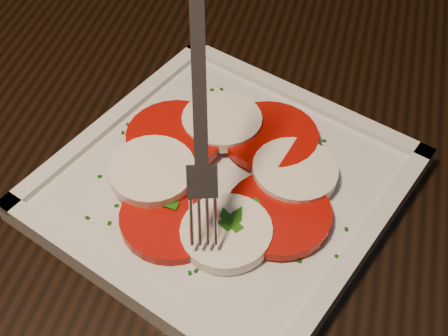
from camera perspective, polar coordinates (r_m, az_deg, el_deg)
The scene contains 4 objects.
table at distance 0.62m, azimuth -8.23°, elevation -7.77°, with size 1.20×0.80×0.75m.
plate at distance 0.53m, azimuth 0.00°, elevation -1.62°, with size 0.26×0.26×0.01m, color silver.
caprese_salad at distance 0.51m, azimuth 0.01°, elevation -0.47°, with size 0.21×0.21×0.02m.
fork at distance 0.43m, azimuth -2.23°, elevation 6.43°, with size 0.04×0.10×0.17m, color white, non-canonical shape.
Camera 1 is at (0.05, -0.34, 1.16)m, focal length 50.00 mm.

